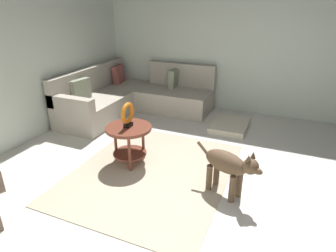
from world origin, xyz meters
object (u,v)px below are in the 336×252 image
Objects in this scene: side_table at (129,135)px; dog_bed_mat at (230,125)px; dog_toy_ball at (238,168)px; sectional_couch at (132,98)px; torus_sculpture at (128,114)px; dog at (229,165)px.

dog_bed_mat is at bearing -29.93° from side_table.
dog_bed_mat is at bearing 16.04° from dog_toy_ball.
sectional_couch reaches higher than torus_sculpture.
side_table is at bearing -151.62° from sectional_couch.
dog is (-0.18, -1.36, -0.04)m from side_table.
dog_toy_ball is (0.52, -0.03, -0.33)m from dog.
dog is 0.62m from dog_toy_ball.
dog_bed_mat is at bearing -146.96° from dog.
sectional_couch is 2.80× the size of dog.
sectional_couch is 22.39× the size of dog_toy_ball.
sectional_couch is 2.99m from dog.
torus_sculpture is 1.41m from dog.
torus_sculpture is 2.10m from dog_bed_mat.
torus_sculpture reaches higher than dog.
dog is at bearing -129.82° from sectional_couch.
side_table is at bearing -75.18° from dog.
dog is (-1.92, -2.30, 0.09)m from sectional_couch.
torus_sculpture is 0.41× the size of dog_bed_mat.
side_table is at bearing 103.94° from dog_toy_ball.
dog_toy_ball is (-1.39, -2.33, -0.24)m from sectional_couch.
dog_toy_ball is at bearing -120.88° from sectional_couch.
torus_sculpture is at bearing 150.07° from dog_bed_mat.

